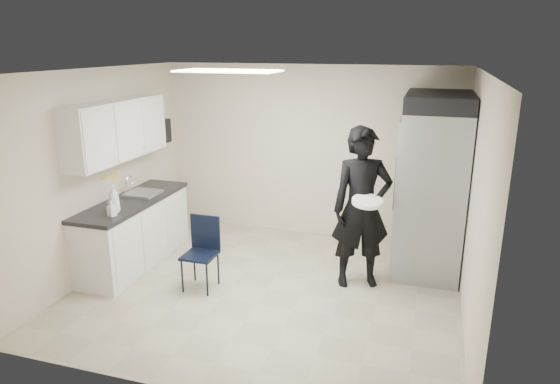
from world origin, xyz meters
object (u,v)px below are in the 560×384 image
(commercial_fridge, at_px, (432,191))
(folding_chair, at_px, (200,255))
(lower_counter, at_px, (134,233))
(man_tuxedo, at_px, (362,208))

(commercial_fridge, height_order, folding_chair, commercial_fridge)
(lower_counter, height_order, man_tuxedo, man_tuxedo)
(folding_chair, height_order, man_tuxedo, man_tuxedo)
(lower_counter, xyz_separation_m, man_tuxedo, (2.99, 0.29, 0.56))
(lower_counter, distance_m, man_tuxedo, 3.05)
(folding_chair, relative_size, man_tuxedo, 0.44)
(lower_counter, xyz_separation_m, folding_chair, (1.17, -0.41, 0.00))
(lower_counter, relative_size, commercial_fridge, 0.90)
(lower_counter, bearing_deg, commercial_fridge, 15.88)
(man_tuxedo, bearing_deg, folding_chair, 179.30)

